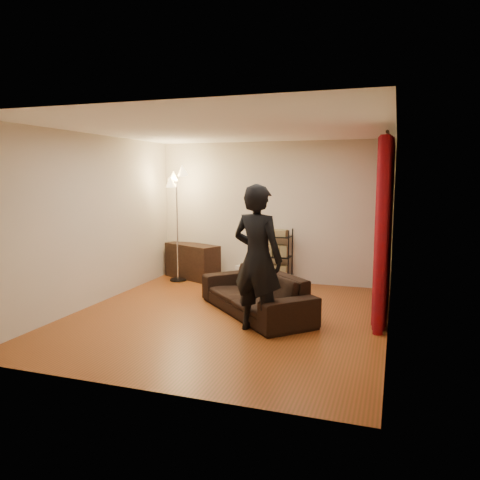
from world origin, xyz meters
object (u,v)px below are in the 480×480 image
(storage_boxes, at_px, (247,273))
(wire_shelf, at_px, (278,257))
(floor_lamp, at_px, (177,226))
(person, at_px, (257,259))
(sofa, at_px, (255,293))
(media_cabinet, at_px, (192,261))

(storage_boxes, xyz_separation_m, wire_shelf, (0.62, -0.03, 0.37))
(storage_boxes, distance_m, floor_lamp, 1.65)
(floor_lamp, bearing_deg, storage_boxes, 15.99)
(person, height_order, storage_boxes, person)
(sofa, relative_size, media_cabinet, 1.82)
(media_cabinet, relative_size, wire_shelf, 1.12)
(person, bearing_deg, wire_shelf, -66.55)
(person, bearing_deg, sofa, -56.38)
(wire_shelf, distance_m, floor_lamp, 2.04)
(wire_shelf, height_order, floor_lamp, floor_lamp)
(sofa, relative_size, wire_shelf, 2.04)
(floor_lamp, bearing_deg, person, -45.85)
(media_cabinet, bearing_deg, wire_shelf, 26.05)
(person, relative_size, media_cabinet, 1.64)
(sofa, xyz_separation_m, storage_boxes, (-0.77, 2.02, -0.16))
(media_cabinet, bearing_deg, sofa, -21.11)
(person, distance_m, storage_boxes, 3.07)
(sofa, xyz_separation_m, wire_shelf, (-0.15, 1.99, 0.21))
(sofa, height_order, floor_lamp, floor_lamp)
(wire_shelf, xyz_separation_m, floor_lamp, (-1.93, -0.34, 0.55))
(floor_lamp, bearing_deg, sofa, -38.33)
(person, height_order, wire_shelf, person)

